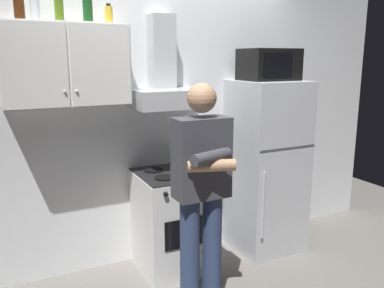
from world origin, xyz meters
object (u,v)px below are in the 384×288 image
object	(u,v)px
upper_cabinet	(65,65)
cooking_pot	(194,166)
microwave	(269,65)
stove_oven	(174,221)
bottle_spice_jar	(109,15)
range_hood	(166,83)
bottle_wine_green	(87,1)
person_standing	(202,190)
bottle_olive_oil	(59,6)
refrigerator	(266,166)

from	to	relation	value
upper_cabinet	cooking_pot	distance (m)	1.26
upper_cabinet	microwave	xyz separation A→B (m)	(1.75, -0.11, -0.01)
stove_oven	microwave	xyz separation A→B (m)	(0.95, 0.02, 1.31)
stove_oven	bottle_spice_jar	size ratio (longest dim) A/B	6.10
range_hood	bottle_spice_jar	distance (m)	0.69
stove_oven	bottle_wine_green	size ratio (longest dim) A/B	2.74
person_standing	bottle_olive_oil	bearing A→B (deg)	135.37
refrigerator	cooking_pot	bearing A→B (deg)	-171.68
bottle_wine_green	bottle_spice_jar	world-z (taller)	bottle_wine_green
cooking_pot	bottle_spice_jar	distance (m)	1.35
refrigerator	bottle_spice_jar	bearing A→B (deg)	175.47
stove_oven	refrigerator	world-z (taller)	refrigerator
cooking_pot	range_hood	bearing A→B (deg)	117.88
bottle_olive_oil	cooking_pot	bearing A→B (deg)	-15.76
cooking_pot	bottle_olive_oil	size ratio (longest dim) A/B	1.31
range_hood	bottle_olive_oil	world-z (taller)	bottle_olive_oil
stove_oven	refrigerator	size ratio (longest dim) A/B	0.55
refrigerator	upper_cabinet	bearing A→B (deg)	175.93
bottle_spice_jar	bottle_olive_oil	xyz separation A→B (m)	(-0.35, 0.03, 0.05)
person_standing	bottle_spice_jar	distance (m)	1.47
cooking_pot	bottle_olive_oil	distance (m)	1.57
stove_oven	bottle_olive_oil	size ratio (longest dim) A/B	3.66
microwave	bottle_olive_oil	world-z (taller)	bottle_olive_oil
range_hood	microwave	distance (m)	0.97
upper_cabinet	range_hood	distance (m)	0.81
upper_cabinet	bottle_olive_oil	world-z (taller)	bottle_olive_oil
stove_oven	person_standing	size ratio (longest dim) A/B	0.53
cooking_pot	bottle_wine_green	world-z (taller)	bottle_wine_green
bottle_wine_green	microwave	bearing A→B (deg)	-3.78
range_hood	refrigerator	xyz separation A→B (m)	(0.95, -0.13, -0.80)
upper_cabinet	bottle_wine_green	size ratio (longest dim) A/B	2.82
upper_cabinet	cooking_pot	size ratio (longest dim) A/B	2.88
range_hood	cooking_pot	xyz separation A→B (m)	(0.13, -0.25, -0.67)
stove_oven	person_standing	distance (m)	0.77
stove_oven	bottle_wine_green	distance (m)	1.88
cooking_pot	microwave	bearing A→B (deg)	9.57
bottle_spice_jar	cooking_pot	bearing A→B (deg)	-21.35
refrigerator	person_standing	world-z (taller)	person_standing
person_standing	bottle_olive_oil	world-z (taller)	bottle_olive_oil
refrigerator	person_standing	bearing A→B (deg)	-148.77
microwave	cooking_pot	size ratio (longest dim) A/B	1.53
person_standing	refrigerator	bearing A→B (deg)	31.23
range_hood	bottle_spice_jar	xyz separation A→B (m)	(-0.46, -0.01, 0.52)
cooking_pot	bottle_spice_jar	world-z (taller)	bottle_spice_jar
upper_cabinet	bottle_olive_oil	size ratio (longest dim) A/B	3.77
bottle_wine_green	upper_cabinet	bearing A→B (deg)	179.11
person_standing	bottle_olive_oil	distance (m)	1.66
person_standing	microwave	bearing A→B (deg)	32.00
cooking_pot	person_standing	bearing A→B (deg)	-110.30
stove_oven	microwave	world-z (taller)	microwave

